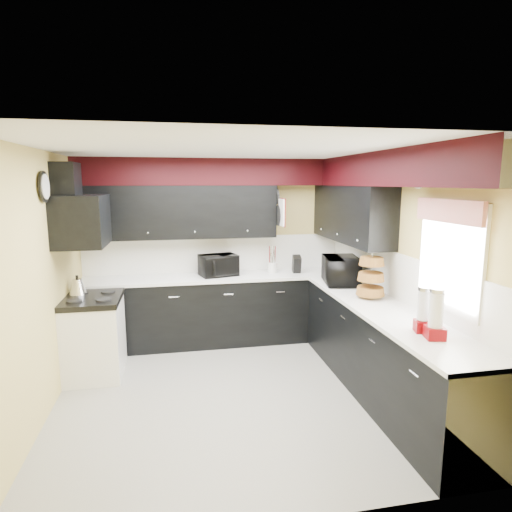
{
  "coord_description": "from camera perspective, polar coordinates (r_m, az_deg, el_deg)",
  "views": [
    {
      "loc": [
        -0.57,
        -4.17,
        2.19
      ],
      "look_at": [
        0.37,
        0.68,
        1.34
      ],
      "focal_mm": 30.0,
      "sensor_mm": 36.0,
      "label": 1
    }
  ],
  "objects": [
    {
      "name": "dispenser_a",
      "position": [
        3.89,
        21.44,
        -6.94
      ],
      "size": [
        0.16,
        0.16,
        0.35
      ],
      "primitive_type": null,
      "rotation": [
        0.0,
        0.0,
        -0.28
      ],
      "color": "#590B17",
      "rests_on": "counter_right"
    },
    {
      "name": "wall_right",
      "position": [
        4.89,
        18.32,
        -1.8
      ],
      "size": [
        0.06,
        3.6,
        2.5
      ],
      "primitive_type": "cube",
      "color": "#E0C666",
      "rests_on": "ground"
    },
    {
      "name": "microwave",
      "position": [
        5.44,
        11.29,
        -1.88
      ],
      "size": [
        0.51,
        0.67,
        0.33
      ],
      "primitive_type": "imported",
      "rotation": [
        0.0,
        0.0,
        1.38
      ],
      "color": "black",
      "rests_on": "counter_right"
    },
    {
      "name": "stove",
      "position": [
        5.31,
        -20.71,
        -10.23
      ],
      "size": [
        0.6,
        0.75,
        0.86
      ],
      "primitive_type": "cube",
      "color": "white",
      "rests_on": "ground"
    },
    {
      "name": "knife_block",
      "position": [
        6.0,
        5.44,
        -1.12
      ],
      "size": [
        0.13,
        0.16,
        0.24
      ],
      "primitive_type": "cube",
      "rotation": [
        0.0,
        0.0,
        -0.12
      ],
      "color": "black",
      "rests_on": "counter_back"
    },
    {
      "name": "window",
      "position": [
        4.08,
        24.5,
        -0.13
      ],
      "size": [
        0.03,
        0.86,
        0.96
      ],
      "primitive_type": null,
      "color": "white",
      "rests_on": "wall_right"
    },
    {
      "name": "utensil_crock",
      "position": [
        5.99,
        2.19,
        -1.54
      ],
      "size": [
        0.18,
        0.18,
        0.15
      ],
      "primitive_type": "cylinder",
      "rotation": [
        0.0,
        0.0,
        0.4
      ],
      "color": "silver",
      "rests_on": "counter_back"
    },
    {
      "name": "ground",
      "position": [
        4.74,
        -2.94,
        -17.71
      ],
      "size": [
        3.6,
        3.6,
        0.0
      ],
      "primitive_type": "plane",
      "color": "gray",
      "rests_on": "ground"
    },
    {
      "name": "kettle",
      "position": [
        5.34,
        -22.69,
        -3.78
      ],
      "size": [
        0.21,
        0.21,
        0.17
      ],
      "primitive_type": null,
      "rotation": [
        0.0,
        0.0,
        0.11
      ],
      "color": "silver",
      "rests_on": "cooktop"
    },
    {
      "name": "hood",
      "position": [
        5.03,
        -22.2,
        4.4
      ],
      "size": [
        0.5,
        0.78,
        0.55
      ],
      "primitive_type": "cube",
      "color": "black",
      "rests_on": "wall_left"
    },
    {
      "name": "cab_back",
      "position": [
        5.96,
        -5.01,
        -7.22
      ],
      "size": [
        3.6,
        0.6,
        0.9
      ],
      "primitive_type": "cube",
      "color": "black",
      "rests_on": "ground"
    },
    {
      "name": "ceiling",
      "position": [
        4.22,
        -3.24,
        13.99
      ],
      "size": [
        3.6,
        3.6,
        0.06
      ],
      "primitive_type": "cube",
      "color": "white",
      "rests_on": "wall_back"
    },
    {
      "name": "toaster_oven",
      "position": [
        5.81,
        -4.99,
        -1.24
      ],
      "size": [
        0.57,
        0.51,
        0.28
      ],
      "primitive_type": "imported",
      "rotation": [
        0.0,
        0.0,
        0.25
      ],
      "color": "black",
      "rests_on": "counter_back"
    },
    {
      "name": "deco_plate",
      "position": [
        4.48,
        20.88,
        9.93
      ],
      "size": [
        0.03,
        0.24,
        0.24
      ],
      "primitive_type": null,
      "color": "white",
      "rests_on": "wall_right"
    },
    {
      "name": "pan_low",
      "position": [
        6.03,
        2.43,
        5.32
      ],
      "size": [
        0.03,
        0.24,
        0.42
      ],
      "primitive_type": null,
      "color": "black",
      "rests_on": "upper_back"
    },
    {
      "name": "counter_right",
      "position": [
        4.57,
        16.62,
        -6.77
      ],
      "size": [
        0.64,
        3.02,
        0.04
      ],
      "primitive_type": "cube",
      "color": "white",
      "rests_on": "cab_right"
    },
    {
      "name": "clock",
      "position": [
        4.58,
        -26.43,
        8.28
      ],
      "size": [
        0.03,
        0.3,
        0.3
      ],
      "primitive_type": null,
      "color": "black",
      "rests_on": "wall_left"
    },
    {
      "name": "soffit_back",
      "position": [
        5.82,
        -5.42,
        11.08
      ],
      "size": [
        3.6,
        0.36,
        0.35
      ],
      "primitive_type": "cube",
      "color": "black",
      "rests_on": "wall_back"
    },
    {
      "name": "cab_right",
      "position": [
        4.72,
        16.34,
        -12.25
      ],
      "size": [
        0.6,
        3.0,
        0.9
      ],
      "primitive_type": "cube",
      "color": "black",
      "rests_on": "ground"
    },
    {
      "name": "counter_back",
      "position": [
        5.84,
        -5.08,
        -2.81
      ],
      "size": [
        3.62,
        0.64,
        0.04
      ],
      "primitive_type": "cube",
      "color": "white",
      "rests_on": "cab_back"
    },
    {
      "name": "pan_mid",
      "position": [
        5.78,
        3.03,
        5.41
      ],
      "size": [
        0.03,
        0.28,
        0.46
      ],
      "primitive_type": null,
      "color": "black",
      "rests_on": "upper_back"
    },
    {
      "name": "splash_right",
      "position": [
        4.89,
        18.18,
        -2.5
      ],
      "size": [
        0.02,
        3.6,
        0.5
      ],
      "primitive_type": "cube",
      "color": "white",
      "rests_on": "counter_right"
    },
    {
      "name": "cut_board",
      "position": [
        5.66,
        3.43,
        5.83
      ],
      "size": [
        0.03,
        0.26,
        0.35
      ],
      "primitive_type": "cube",
      "color": "white",
      "rests_on": "upper_back"
    },
    {
      "name": "valance",
      "position": [
        4.0,
        24.26,
        5.49
      ],
      "size": [
        0.04,
        0.88,
        0.2
      ],
      "primitive_type": "cube",
      "color": "red",
      "rests_on": "wall_right"
    },
    {
      "name": "upper_right",
      "position": [
        5.54,
        12.5,
        5.53
      ],
      "size": [
        0.35,
        1.8,
        0.7
      ],
      "primitive_type": "cube",
      "color": "black",
      "rests_on": "wall_right"
    },
    {
      "name": "soffit_right",
      "position": [
        4.55,
        18.16,
        11.01
      ],
      "size": [
        0.36,
        3.24,
        0.35
      ],
      "primitive_type": "cube",
      "color": "black",
      "rests_on": "wall_right"
    },
    {
      "name": "cooktop",
      "position": [
        5.17,
        -21.01,
        -5.43
      ],
      "size": [
        0.62,
        0.77,
        0.06
      ],
      "primitive_type": "cube",
      "color": "black",
      "rests_on": "stove"
    },
    {
      "name": "wall_back",
      "position": [
        6.07,
        -5.42,
        0.84
      ],
      "size": [
        3.6,
        0.06,
        2.5
      ],
      "primitive_type": "cube",
      "color": "#E0C666",
      "rests_on": "ground"
    },
    {
      "name": "dispenser_b",
      "position": [
        3.75,
        22.87,
        -7.31
      ],
      "size": [
        0.17,
        0.17,
        0.39
      ],
      "primitive_type": null,
      "rotation": [
        0.0,
        0.0,
        -0.24
      ],
      "color": "#610704",
      "rests_on": "counter_right"
    },
    {
      "name": "wall_left",
      "position": [
        4.45,
        -26.76,
        -3.48
      ],
      "size": [
        0.06,
        3.6,
        2.5
      ],
      "primitive_type": "cube",
      "color": "#E0C666",
      "rests_on": "ground"
    },
    {
      "name": "upper_back",
      "position": [
        5.81,
        -10.28,
        5.79
      ],
      "size": [
        2.6,
        0.35,
        0.7
      ],
      "primitive_type": "cube",
      "color": "black",
      "rests_on": "wall_back"
    },
    {
      "name": "baskets",
      "position": [
        4.82,
        15.07,
        -2.66
      ],
      "size": [
        0.27,
        0.27,
        0.5
      ],
      "primitive_type": null,
      "color": "brown",
      "rests_on": "upper_right"
    },
    {
      "name": "hood_duct",
      "position": [
        5.04,
        -23.97,
        9.07
      ],
      "size": [
        0.24,
        0.4,
        0.4
      ],
      "primitive_type": "cube",
      "color": "black",
      "rests_on": "wall_left"
    },
    {
      "name": "pan_top",
      "position": [
        5.89,
        2.74,
        7.94
      ],
      "size": [
        0.03,
        0.22,
        0.4
      ],
      "primitive_type": null,
      "color": "black",
      "rests_on": "upper_back"
    },
    {
      "name": "splash_back",
      "position": [
        6.07,
        -5.4,
        0.27
      ],
      "size": [
        3.6,
        0.02,
        0.5
      ],
      "primitive_type": "cube",
      "color": "white",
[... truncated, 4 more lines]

